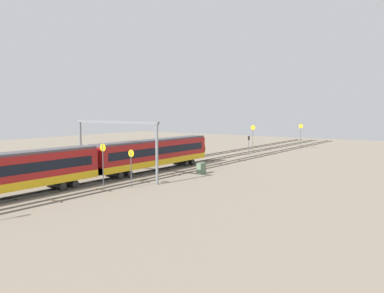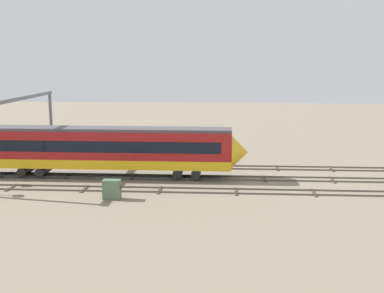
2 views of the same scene
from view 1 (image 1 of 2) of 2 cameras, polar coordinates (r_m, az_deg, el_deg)
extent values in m
plane|color=gray|center=(67.30, -2.25, -2.91)|extent=(159.06, 159.06, 0.00)
cube|color=#59544C|center=(64.22, 1.58, -3.23)|extent=(143.06, 0.07, 0.16)
cube|color=#59544C|center=(65.01, 0.52, -3.12)|extent=(143.06, 0.07, 0.16)
cube|color=#473828|center=(44.99, -18.82, -7.24)|extent=(0.24, 2.40, 0.08)
cube|color=#473828|center=(49.22, -12.39, -6.01)|extent=(0.24, 2.40, 0.08)
cube|color=#473828|center=(53.98, -7.06, -4.93)|extent=(0.24, 2.40, 0.08)
cube|color=#473828|center=(59.15, -2.64, -4.00)|extent=(0.24, 2.40, 0.08)
cube|color=#473828|center=(64.62, 1.05, -3.21)|extent=(0.24, 2.40, 0.08)
cube|color=#473828|center=(70.33, 4.14, -2.53)|extent=(0.24, 2.40, 0.08)
cube|color=#473828|center=(76.21, 6.76, -1.95)|extent=(0.24, 2.40, 0.08)
cube|color=#473828|center=(82.24, 9.00, -1.45)|extent=(0.24, 2.40, 0.08)
cube|color=#473828|center=(88.39, 10.93, -1.02)|extent=(0.24, 2.40, 0.08)
cube|color=#473828|center=(94.63, 12.61, -0.64)|extent=(0.24, 2.40, 0.08)
cube|color=#473828|center=(100.94, 14.07, -0.31)|extent=(0.24, 2.40, 0.08)
cube|color=#473828|center=(107.31, 15.37, -0.01)|extent=(0.24, 2.40, 0.08)
cube|color=#473828|center=(113.73, 16.52, 0.24)|extent=(0.24, 2.40, 0.08)
cube|color=#473828|center=(120.20, 17.54, 0.48)|extent=(0.24, 2.40, 0.08)
cube|color=#473828|center=(126.70, 18.46, 0.68)|extent=(0.24, 2.40, 0.08)
cube|color=#59544C|center=(66.86, -1.76, -2.89)|extent=(143.06, 0.07, 0.16)
cube|color=#59544C|center=(67.72, -2.74, -2.79)|extent=(143.06, 0.07, 0.16)
cube|color=#473828|center=(47.72, -24.13, -6.71)|extent=(0.24, 2.40, 0.08)
cube|color=#473828|center=(51.28, -17.87, -5.69)|extent=(0.24, 2.40, 0.08)
cube|color=#473828|center=(55.37, -12.49, -4.76)|extent=(0.24, 2.40, 0.08)
cube|color=#473828|center=(59.90, -7.91, -3.93)|extent=(0.24, 2.40, 0.08)
cube|color=#473828|center=(64.76, -3.99, -3.20)|extent=(0.24, 2.40, 0.08)
cube|color=#473828|center=(69.89, -0.64, -2.56)|extent=(0.24, 2.40, 0.08)
cube|color=#473828|center=(75.23, 2.24, -2.01)|extent=(0.24, 2.40, 0.08)
cube|color=#473828|center=(80.75, 4.73, -1.53)|extent=(0.24, 2.40, 0.08)
cube|color=#473828|center=(86.40, 6.89, -1.10)|extent=(0.24, 2.40, 0.08)
cube|color=#473828|center=(92.16, 8.79, -0.73)|extent=(0.24, 2.40, 0.08)
cube|color=#473828|center=(98.01, 10.47, -0.40)|extent=(0.24, 2.40, 0.08)
cube|color=#473828|center=(103.95, 11.95, -0.11)|extent=(0.24, 2.40, 0.08)
cube|color=#473828|center=(109.94, 13.27, 0.16)|extent=(0.24, 2.40, 0.08)
cube|color=#473828|center=(115.99, 14.46, 0.39)|extent=(0.24, 2.40, 0.08)
cube|color=#473828|center=(122.09, 15.52, 0.60)|extent=(0.24, 2.40, 0.08)
cube|color=#473828|center=(128.23, 16.49, 0.79)|extent=(0.24, 2.40, 0.08)
cube|color=#59544C|center=(69.72, -4.84, -2.57)|extent=(143.06, 0.07, 0.16)
cube|color=#59544C|center=(70.64, -5.74, -2.48)|extent=(143.06, 0.07, 0.16)
cube|color=#473828|center=(54.94, -20.93, -5.07)|extent=(0.24, 2.40, 0.08)
cube|color=#473828|center=(58.28, -16.27, -4.35)|extent=(0.24, 2.40, 0.08)
cube|color=#473828|center=(61.97, -12.14, -3.69)|extent=(0.24, 2.40, 0.08)
cube|color=#473828|center=(65.96, -8.50, -3.09)|extent=(0.24, 2.40, 0.08)
cube|color=#473828|center=(70.18, -5.29, -2.55)|extent=(0.24, 2.40, 0.08)
cube|color=#473828|center=(74.60, -2.45, -2.07)|extent=(0.24, 2.40, 0.08)
cube|color=#473828|center=(79.19, 0.06, -1.64)|extent=(0.24, 2.40, 0.08)
cube|color=#473828|center=(83.92, 2.29, -1.25)|extent=(0.24, 2.40, 0.08)
cube|color=#473828|center=(88.77, 4.28, -0.91)|extent=(0.24, 2.40, 0.08)
cube|color=#473828|center=(93.72, 6.06, -0.60)|extent=(0.24, 2.40, 0.08)
cube|color=#473828|center=(98.75, 7.66, -0.32)|extent=(0.24, 2.40, 0.08)
cube|color=#473828|center=(103.85, 9.11, -0.06)|extent=(0.24, 2.40, 0.08)
cube|color=#473828|center=(109.01, 10.41, 0.17)|extent=(0.24, 2.40, 0.08)
cube|color=#473828|center=(114.23, 11.61, 0.37)|extent=(0.24, 2.40, 0.08)
cube|color=#473828|center=(119.49, 12.69, 0.56)|extent=(0.24, 2.40, 0.08)
cube|color=#473828|center=(124.79, 13.68, 0.74)|extent=(0.24, 2.40, 0.08)
cube|color=#473828|center=(130.13, 14.60, 0.90)|extent=(0.24, 2.40, 0.08)
cube|color=maroon|center=(62.66, -5.32, -0.90)|extent=(24.00, 2.90, 3.60)
cube|color=gold|center=(62.82, -5.31, -2.12)|extent=(24.00, 2.94, 0.90)
cube|color=#4C4C51|center=(62.48, -5.33, 0.88)|extent=(24.00, 2.50, 0.30)
cube|color=black|center=(61.69, -4.28, -0.58)|extent=(22.00, 0.04, 1.10)
cube|color=black|center=(63.56, -6.33, -0.43)|extent=(22.00, 0.04, 1.10)
cylinder|color=black|center=(56.73, -10.91, -3.91)|extent=(0.90, 2.70, 0.90)
cylinder|color=black|center=(57.98, -9.63, -3.69)|extent=(0.90, 2.70, 0.90)
cylinder|color=black|center=(68.21, -1.62, -2.28)|extent=(0.90, 2.70, 0.90)
cylinder|color=black|center=(69.65, -0.74, -2.12)|extent=(0.90, 2.70, 0.90)
cube|color=maroon|center=(46.71, -25.38, -3.49)|extent=(24.00, 2.90, 3.60)
cube|color=gold|center=(46.92, -25.32, -5.12)|extent=(24.00, 2.94, 0.90)
cube|color=#4C4C51|center=(46.47, -25.48, -1.12)|extent=(24.00, 2.50, 0.30)
cube|color=black|center=(45.39, -24.48, -3.15)|extent=(22.00, 0.04, 1.10)
cylinder|color=black|center=(50.71, -18.60, -5.18)|extent=(0.90, 2.70, 0.90)
cylinder|color=black|center=(51.78, -16.99, -4.92)|extent=(0.90, 2.70, 0.90)
cone|color=gold|center=(72.87, 1.19, -0.15)|extent=(1.60, 3.24, 3.24)
cylinder|color=slate|center=(51.34, -4.98, -1.16)|extent=(0.36, 0.36, 7.67)
cylinder|color=slate|center=(61.69, -15.46, -0.25)|extent=(0.36, 0.36, 7.67)
cube|color=slate|center=(56.01, -10.77, 3.41)|extent=(0.40, 15.22, 0.35)
cylinder|color=#4C4C51|center=(49.84, -8.58, -3.15)|extent=(0.12, 0.12, 4.63)
cylinder|color=yellow|center=(49.63, -8.58, -0.96)|extent=(0.05, 0.89, 0.89)
cube|color=black|center=(49.65, -8.56, -0.96)|extent=(0.02, 0.40, 0.12)
cylinder|color=#4C4C51|center=(100.17, 15.07, 1.33)|extent=(0.12, 0.12, 6.00)
cylinder|color=yellow|center=(100.07, 15.12, 2.78)|extent=(0.05, 1.00, 1.00)
cube|color=black|center=(100.10, 15.12, 2.78)|extent=(0.02, 0.45, 0.12)
cylinder|color=#4C4C51|center=(95.30, 8.58, 1.21)|extent=(0.12, 0.12, 5.82)
cylinder|color=yellow|center=(95.20, 8.61, 2.66)|extent=(0.05, 1.09, 1.09)
cube|color=black|center=(95.23, 8.62, 2.66)|extent=(0.02, 0.49, 0.12)
cylinder|color=#4C4C51|center=(51.16, -12.44, -2.63)|extent=(0.12, 0.12, 5.29)
cylinder|color=yellow|center=(50.93, -12.46, -0.14)|extent=(0.05, 0.94, 0.94)
cube|color=black|center=(50.95, -12.43, -0.14)|extent=(0.02, 0.43, 0.12)
cylinder|color=#4C4C51|center=(84.99, 8.01, -0.18)|extent=(0.14, 0.14, 3.14)
cube|color=black|center=(84.82, 8.03, 1.18)|extent=(0.20, 0.32, 0.90)
sphere|color=red|center=(84.91, 8.06, 1.32)|extent=(0.20, 0.20, 0.20)
sphere|color=#262626|center=(84.94, 8.06, 1.05)|extent=(0.20, 0.20, 0.20)
cube|color=#597259|center=(59.97, 1.33, -3.11)|extent=(1.48, 0.76, 1.66)
cube|color=#333333|center=(60.55, 1.72, -2.79)|extent=(0.02, 0.54, 0.24)
camera|label=2|loc=(58.86, 40.00, 6.11)|focal=44.27mm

